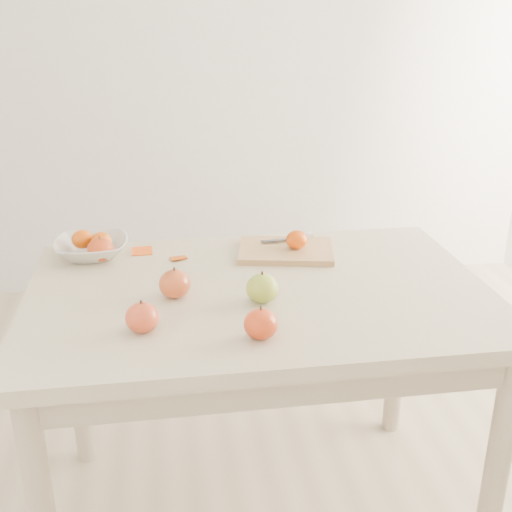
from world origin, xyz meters
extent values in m
plane|color=#C6B293|center=(0.00, 0.00, 0.00)|extent=(3.50, 3.50, 0.00)
plane|color=white|center=(0.00, 1.75, 1.35)|extent=(3.50, 0.00, 3.50)
cube|color=beige|center=(0.00, 0.00, 0.73)|extent=(1.20, 0.80, 0.04)
cylinder|color=#BCAA8E|center=(-0.54, 0.34, 0.35)|extent=(0.06, 0.06, 0.71)
cylinder|color=#BCAA8E|center=(0.54, 0.34, 0.35)|extent=(0.06, 0.06, 0.71)
cylinder|color=#BCAA8E|center=(0.54, -0.34, 0.35)|extent=(0.06, 0.06, 0.71)
cube|color=tan|center=(0.12, 0.23, 0.76)|extent=(0.31, 0.25, 0.02)
ellipsoid|color=#CB5407|center=(0.15, 0.22, 0.80)|extent=(0.06, 0.06, 0.05)
imported|color=silver|center=(-0.45, 0.29, 0.78)|extent=(0.21, 0.21, 0.05)
ellipsoid|color=#D65607|center=(-0.47, 0.30, 0.80)|extent=(0.06, 0.06, 0.05)
ellipsoid|color=#DE5607|center=(-0.42, 0.28, 0.80)|extent=(0.06, 0.06, 0.05)
cube|color=#EC5310|center=(-0.30, 0.30, 0.75)|extent=(0.06, 0.05, 0.01)
cube|color=#C34C0D|center=(-0.20, 0.23, 0.75)|extent=(0.05, 0.04, 0.01)
cube|color=white|center=(0.18, 0.31, 0.78)|extent=(0.08, 0.03, 0.01)
cube|color=#3C3E45|center=(0.10, 0.28, 0.78)|extent=(0.10, 0.03, 0.00)
ellipsoid|color=olive|center=(0.00, -0.08, 0.79)|extent=(0.08, 0.08, 0.07)
ellipsoid|color=#A12516|center=(-0.04, -0.26, 0.78)|extent=(0.08, 0.08, 0.07)
ellipsoid|color=maroon|center=(-0.22, -0.02, 0.79)|extent=(0.08, 0.08, 0.07)
ellipsoid|color=#9D2011|center=(-0.30, -0.19, 0.78)|extent=(0.08, 0.08, 0.07)
ellipsoid|color=maroon|center=(-0.42, 0.25, 0.78)|extent=(0.08, 0.08, 0.07)
camera|label=1|loc=(-0.24, -1.50, 1.45)|focal=45.00mm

